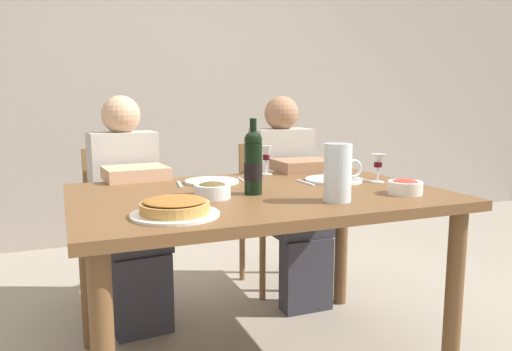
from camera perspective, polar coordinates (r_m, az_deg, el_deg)
back_wall at (r=4.10m, az=-11.63°, el=12.33°), size 8.00×0.10×2.80m
dining_table at (r=2.04m, az=0.32°, el=-4.45°), size 1.50×1.00×0.76m
wine_bottle at (r=1.94m, az=-0.33°, el=1.53°), size 0.07×0.07×0.30m
water_pitcher at (r=1.84m, az=9.55°, el=-0.06°), size 0.16×0.10×0.22m
baked_tart at (r=1.61m, az=-9.47°, el=-3.73°), size 0.29×0.29×0.06m
salad_bowl at (r=2.05m, az=17.06°, el=-1.21°), size 0.14×0.14×0.06m
olive_bowl at (r=1.89m, az=-5.12°, el=-1.68°), size 0.14×0.14×0.06m
wine_glass_left_diner at (r=2.48m, az=1.20°, el=2.45°), size 0.06×0.06×0.15m
wine_glass_right_diner at (r=2.30m, az=14.10°, el=1.51°), size 0.07×0.07×0.13m
dinner_plate_left_setting at (r=2.31m, az=9.09°, el=-0.50°), size 0.27×0.27×0.01m
dinner_plate_right_setting at (r=2.24m, az=-5.19°, el=-0.69°), size 0.25×0.25×0.01m
fork_left_setting at (r=2.23m, az=5.79°, el=-0.83°), size 0.02×0.16×0.00m
knife_left_setting at (r=2.39m, az=12.17°, el=-0.36°), size 0.02×0.18×0.00m
knife_right_setting at (r=2.29m, az=-1.60°, el=-0.55°), size 0.03×0.18×0.00m
spoon_right_setting at (r=2.21m, az=-8.92°, el=-1.02°), size 0.04×0.16×0.00m
chair_left at (r=2.84m, az=-15.49°, el=-4.52°), size 0.43×0.43×0.87m
diner_left at (r=2.59m, az=-14.61°, el=-3.06°), size 0.36×0.53×1.16m
chair_right at (r=3.03m, az=1.96°, el=-3.37°), size 0.40×0.40×0.87m
diner_right at (r=2.79m, az=3.91°, el=-1.92°), size 0.34×0.50×1.16m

